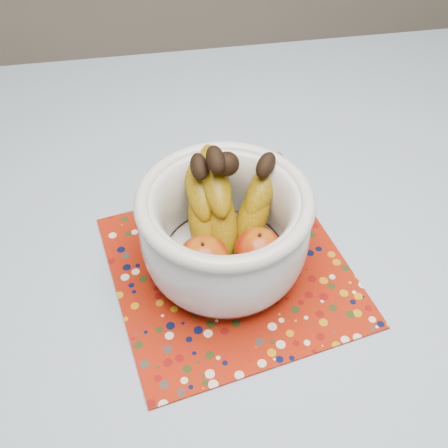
% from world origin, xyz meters
% --- Properties ---
extents(table, '(1.20, 1.20, 0.75)m').
position_xyz_m(table, '(0.00, 0.00, 0.67)').
color(table, brown).
rests_on(table, ground).
extents(tablecloth, '(1.32, 1.32, 0.01)m').
position_xyz_m(tablecloth, '(0.00, 0.00, 0.76)').
color(tablecloth, '#637DA6').
rests_on(tablecloth, table).
extents(placemat, '(0.40, 0.40, 0.00)m').
position_xyz_m(placemat, '(-0.06, -0.01, 0.76)').
color(placemat, maroon).
rests_on(placemat, tablecloth).
extents(fruit_bowl, '(0.27, 0.25, 0.19)m').
position_xyz_m(fruit_bowl, '(-0.07, 0.01, 0.85)').
color(fruit_bowl, silver).
rests_on(fruit_bowl, placemat).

